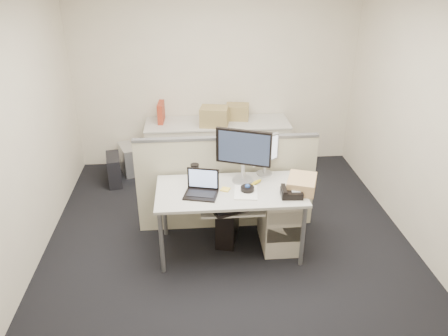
{
  "coord_description": "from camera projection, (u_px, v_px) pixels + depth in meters",
  "views": [
    {
      "loc": [
        -0.37,
        -3.84,
        2.9
      ],
      "look_at": [
        -0.05,
        0.15,
        0.9
      ],
      "focal_mm": 35.0,
      "sensor_mm": 36.0,
      "label": 1
    }
  ],
  "objects": [
    {
      "name": "cardboard_box_right",
      "position": [
        237.0,
        112.0,
        6.23
      ],
      "size": [
        0.36,
        0.3,
        0.23
      ],
      "primitive_type": "cube",
      "rotation": [
        0.0,
        0.0,
        -0.17
      ],
      "color": "olive",
      "rests_on": "back_counter"
    },
    {
      "name": "keyboard_tray",
      "position": [
        232.0,
        208.0,
        4.31
      ],
      "size": [
        0.62,
        0.32,
        0.02
      ],
      "primitive_type": "cube",
      "color": "beige",
      "rests_on": "desk"
    },
    {
      "name": "sticky_pad",
      "position": [
        225.0,
        189.0,
        4.42
      ],
      "size": [
        0.11,
        0.11,
        0.01
      ],
      "primitive_type": "cube",
      "rotation": [
        0.0,
        0.0,
        -0.44
      ],
      "color": "#FFD84A",
      "rests_on": "desk"
    },
    {
      "name": "cubicle_partition",
      "position": [
        226.0,
        184.0,
        4.9
      ],
      "size": [
        2.0,
        0.06,
        1.1
      ],
      "primitive_type": "cube",
      "color": "#BAB695",
      "rests_on": "floor"
    },
    {
      "name": "pc_tower_spare_dark",
      "position": [
        114.0,
        170.0,
        6.01
      ],
      "size": [
        0.25,
        0.46,
        0.41
      ],
      "primitive_type": "cube",
      "rotation": [
        0.0,
        0.0,
        0.18
      ],
      "color": "black",
      "rests_on": "floor"
    },
    {
      "name": "wall_front",
      "position": [
        274.0,
        303.0,
        2.14
      ],
      "size": [
        4.0,
        0.02,
        2.7
      ],
      "primitive_type": "cube",
      "color": "beige",
      "rests_on": "ground"
    },
    {
      "name": "paper_stack",
      "position": [
        246.0,
        192.0,
        4.36
      ],
      "size": [
        0.27,
        0.32,
        0.01
      ],
      "primitive_type": "cube",
      "rotation": [
        0.0,
        0.0,
        -0.14
      ],
      "color": "white",
      "rests_on": "desk"
    },
    {
      "name": "pc_tower_spare_silver",
      "position": [
        128.0,
        159.0,
        6.3
      ],
      "size": [
        0.31,
        0.47,
        0.41
      ],
      "primitive_type": "cube",
      "rotation": [
        0.0,
        0.0,
        0.35
      ],
      "color": "#B7B7BC",
      "rests_on": "floor"
    },
    {
      "name": "manila_folders",
      "position": [
        302.0,
        184.0,
        4.4
      ],
      "size": [
        0.37,
        0.42,
        0.13
      ],
      "primitive_type": "cube",
      "rotation": [
        0.0,
        0.0,
        -0.35
      ],
      "color": "tan",
      "rests_on": "desk"
    },
    {
      "name": "banana",
      "position": [
        256.0,
        182.0,
        4.52
      ],
      "size": [
        0.15,
        0.14,
        0.04
      ],
      "primitive_type": "ellipsoid",
      "rotation": [
        0.0,
        0.0,
        0.74
      ],
      "color": "gold",
      "rests_on": "desk"
    },
    {
      "name": "laptop",
      "position": [
        201.0,
        185.0,
        4.26
      ],
      "size": [
        0.37,
        0.31,
        0.24
      ],
      "primitive_type": "cube",
      "rotation": [
        0.0,
        0.0,
        -0.24
      ],
      "color": "black",
      "rests_on": "desk"
    },
    {
      "name": "cellphone",
      "position": [
        238.0,
        180.0,
        4.6
      ],
      "size": [
        0.08,
        0.11,
        0.01
      ],
      "primitive_type": "cube",
      "rotation": [
        0.0,
        0.0,
        0.3
      ],
      "color": "black",
      "rests_on": "desk"
    },
    {
      "name": "wall_back",
      "position": [
        216.0,
        74.0,
        6.15
      ],
      "size": [
        4.0,
        0.02,
        2.7
      ],
      "primitive_type": "cube",
      "color": "beige",
      "rests_on": "ground"
    },
    {
      "name": "floor",
      "position": [
        230.0,
        249.0,
        4.75
      ],
      "size": [
        4.0,
        4.5,
        0.01
      ],
      "primitive_type": "cube",
      "color": "black",
      "rests_on": "ground"
    },
    {
      "name": "red_binder",
      "position": [
        161.0,
        113.0,
        6.12
      ],
      "size": [
        0.09,
        0.32,
        0.29
      ],
      "primitive_type": "cube",
      "rotation": [
        0.0,
        0.0,
        -0.05
      ],
      "color": "#9F331E",
      "rests_on": "back_counter"
    },
    {
      "name": "wall_right",
      "position": [
        433.0,
        127.0,
        4.29
      ],
      "size": [
        0.02,
        4.5,
        2.7
      ],
      "primitive_type": "cube",
      "color": "beige",
      "rests_on": "ground"
    },
    {
      "name": "desk",
      "position": [
        230.0,
        195.0,
        4.45
      ],
      "size": [
        1.5,
        0.75,
        0.73
      ],
      "color": "beige",
      "rests_on": "floor"
    },
    {
      "name": "pc_tower_desk",
      "position": [
        228.0,
        220.0,
        4.82
      ],
      "size": [
        0.31,
        0.53,
        0.46
      ],
      "primitive_type": "cube",
      "rotation": [
        0.0,
        0.0,
        -0.23
      ],
      "color": "black",
      "rests_on": "floor"
    },
    {
      "name": "wall_left",
      "position": [
        14.0,
        139.0,
        4.0
      ],
      "size": [
        0.02,
        4.5,
        2.7
      ],
      "primitive_type": "cube",
      "color": "beige",
      "rests_on": "ground"
    },
    {
      "name": "back_counter",
      "position": [
        218.0,
        147.0,
        6.31
      ],
      "size": [
        2.0,
        0.6,
        0.72
      ],
      "primitive_type": "cube",
      "color": "beige",
      "rests_on": "floor"
    },
    {
      "name": "travel_mug",
      "position": [
        195.0,
        173.0,
        4.55
      ],
      "size": [
        0.11,
        0.11,
        0.18
      ],
      "primitive_type": "cylinder",
      "rotation": [
        0.0,
        0.0,
        0.43
      ],
      "color": "black",
      "rests_on": "desk"
    },
    {
      "name": "monitor_main",
      "position": [
        243.0,
        156.0,
        4.47
      ],
      "size": [
        0.62,
        0.41,
        0.58
      ],
      "primitive_type": "cube",
      "rotation": [
        0.0,
        0.0,
        -0.37
      ],
      "color": "black",
      "rests_on": "desk"
    },
    {
      "name": "monitor_small",
      "position": [
        265.0,
        156.0,
        4.64
      ],
      "size": [
        0.39,
        0.34,
        0.43
      ],
      "primitive_type": "cube",
      "rotation": [
        0.0,
        0.0,
        0.58
      ],
      "color": "#B7B7BC",
      "rests_on": "desk"
    },
    {
      "name": "trackball",
      "position": [
        247.0,
        189.0,
        4.38
      ],
      "size": [
        0.17,
        0.17,
        0.05
      ],
      "primitive_type": "cylinder",
      "rotation": [
        0.0,
        0.0,
        0.34
      ],
      "color": "black",
      "rests_on": "desk"
    },
    {
      "name": "keyboard",
      "position": [
        237.0,
        208.0,
        4.27
      ],
      "size": [
        0.52,
        0.34,
        0.03
      ],
      "primitive_type": "cube",
      "rotation": [
        0.0,
        0.0,
        0.36
      ],
      "color": "black",
      "rests_on": "keyboard_tray"
    },
    {
      "name": "cardboard_box_left",
      "position": [
        214.0,
        117.0,
        5.98
      ],
      "size": [
        0.42,
        0.35,
        0.28
      ],
      "primitive_type": "cube",
      "rotation": [
        0.0,
        0.0,
        -0.19
      ],
      "color": "olive",
      "rests_on": "back_counter"
    },
    {
      "name": "desk_phone",
      "position": [
        292.0,
        193.0,
        4.29
      ],
      "size": [
        0.22,
        0.18,
        0.07
      ],
      "primitive_type": "cube",
      "rotation": [
        0.0,
        0.0,
        -0.07
      ],
      "color": "black",
      "rests_on": "desk"
    },
    {
      "name": "drawer_pedestal",
      "position": [
        280.0,
        218.0,
        4.69
      ],
      "size": [
        0.4,
        0.55,
        0.65
      ],
      "primitive_type": "cube",
      "color": "beige",
      "rests_on": "floor"
    }
  ]
}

